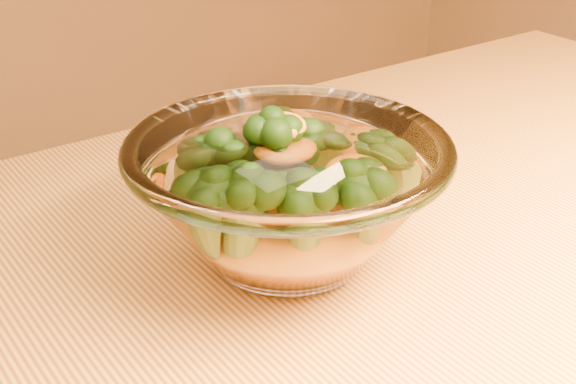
% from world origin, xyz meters
% --- Properties ---
extents(glass_bowl, '(0.23, 0.23, 0.10)m').
position_xyz_m(glass_bowl, '(-0.04, 0.10, 0.80)').
color(glass_bowl, white).
rests_on(glass_bowl, table).
extents(cheese_sauce, '(0.12, 0.12, 0.03)m').
position_xyz_m(cheese_sauce, '(-0.04, 0.10, 0.78)').
color(cheese_sauce, orange).
rests_on(cheese_sauce, glass_bowl).
extents(broccoli_heap, '(0.17, 0.14, 0.08)m').
position_xyz_m(broccoli_heap, '(-0.04, 0.11, 0.82)').
color(broccoli_heap, black).
rests_on(broccoli_heap, cheese_sauce).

